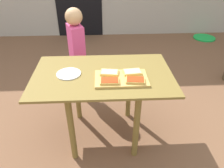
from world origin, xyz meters
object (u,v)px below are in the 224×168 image
(pizza_slice_near_left, at_px, (110,81))
(pizza_slice_near_right, at_px, (136,80))
(dining_table, at_px, (103,85))
(pizza_slice_far_right, at_px, (133,72))
(child_left, at_px, (77,48))
(plate_white_left, at_px, (69,74))
(cutting_board, at_px, (122,78))
(pizza_slice_far_left, at_px, (110,73))
(garden_hose_coil, at_px, (204,38))

(pizza_slice_near_left, distance_m, pizza_slice_near_right, 0.20)
(dining_table, height_order, pizza_slice_near_right, pizza_slice_near_right)
(pizza_slice_far_right, height_order, child_left, child_left)
(dining_table, relative_size, plate_white_left, 5.74)
(pizza_slice_far_right, xyz_separation_m, plate_white_left, (-0.53, 0.04, -0.02))
(cutting_board, distance_m, pizza_slice_near_left, 0.12)
(pizza_slice_near_left, xyz_separation_m, plate_white_left, (-0.34, 0.17, -0.02))
(pizza_slice_near_left, distance_m, pizza_slice_far_right, 0.23)
(pizza_slice_far_left, distance_m, plate_white_left, 0.34)
(cutting_board, distance_m, pizza_slice_far_left, 0.12)
(child_left, xyz_separation_m, garden_hose_coil, (2.38, 1.78, -0.61))
(child_left, bearing_deg, cutting_board, -62.54)
(dining_table, bearing_deg, child_left, 111.20)
(child_left, bearing_deg, pizza_slice_far_left, -66.02)
(pizza_slice_far_left, xyz_separation_m, pizza_slice_far_right, (0.19, -0.00, 0.00))
(cutting_board, bearing_deg, garden_hose_coil, 53.44)
(pizza_slice_near_right, bearing_deg, garden_hose_coil, 55.53)
(pizza_slice_far_right, bearing_deg, child_left, 124.52)
(garden_hose_coil, bearing_deg, plate_white_left, -133.34)
(pizza_slice_near_left, bearing_deg, garden_hose_coil, 52.75)
(pizza_slice_far_left, height_order, pizza_slice_far_right, same)
(dining_table, height_order, cutting_board, cutting_board)
(dining_table, bearing_deg, pizza_slice_near_left, -71.83)
(dining_table, xyz_separation_m, child_left, (-0.29, 0.74, 0.04))
(child_left, bearing_deg, pizza_slice_far_right, -55.48)
(pizza_slice_near_left, xyz_separation_m, pizza_slice_far_right, (0.19, 0.13, 0.00))
(dining_table, distance_m, child_left, 0.80)
(plate_white_left, xyz_separation_m, garden_hose_coil, (2.37, 2.51, -0.70))
(pizza_slice_near_left, height_order, garden_hose_coil, pizza_slice_near_left)
(pizza_slice_near_left, distance_m, plate_white_left, 0.37)
(pizza_slice_far_left, relative_size, garden_hose_coil, 0.37)
(pizza_slice_near_right, relative_size, garden_hose_coil, 0.37)
(pizza_slice_far_left, distance_m, child_left, 0.85)
(dining_table, xyz_separation_m, pizza_slice_near_right, (0.25, -0.16, 0.14))
(pizza_slice_far_right, bearing_deg, pizza_slice_near_right, -86.70)
(dining_table, xyz_separation_m, cutting_board, (0.15, -0.10, 0.13))
(pizza_slice_near_right, distance_m, plate_white_left, 0.56)
(pizza_slice_near_right, distance_m, pizza_slice_far_right, 0.13)
(pizza_slice_near_left, height_order, child_left, child_left)
(garden_hose_coil, bearing_deg, pizza_slice_near_left, -127.25)
(cutting_board, height_order, child_left, child_left)
(dining_table, bearing_deg, pizza_slice_far_left, -29.04)
(pizza_slice_far_right, height_order, garden_hose_coil, pizza_slice_far_right)
(pizza_slice_far_left, bearing_deg, pizza_slice_near_right, -32.84)
(pizza_slice_near_left, height_order, pizza_slice_far_right, same)
(plate_white_left, bearing_deg, garden_hose_coil, 46.66)
(garden_hose_coil, bearing_deg, pizza_slice_near_right, -124.47)
(pizza_slice_far_left, height_order, plate_white_left, pizza_slice_far_left)
(dining_table, relative_size, pizza_slice_far_left, 7.38)
(pizza_slice_far_right, bearing_deg, pizza_slice_far_left, 179.81)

